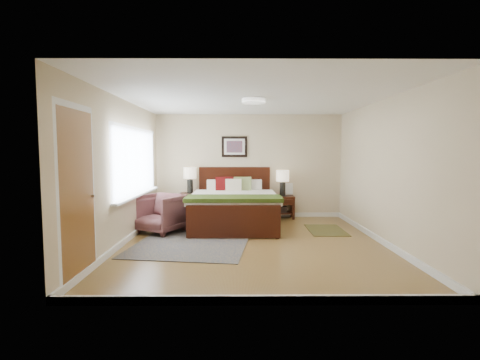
{
  "coord_description": "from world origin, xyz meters",
  "views": [
    {
      "loc": [
        -0.27,
        -5.98,
        1.58
      ],
      "look_at": [
        -0.23,
        0.71,
        1.05
      ],
      "focal_mm": 26.0,
      "sensor_mm": 36.0,
      "label": 1
    }
  ],
  "objects_px": {
    "lamp_right": "(283,179)",
    "armchair": "(160,213)",
    "nightstand_left": "(190,198)",
    "lamp_left": "(190,176)",
    "bed": "(234,200)",
    "rug_persian": "(196,239)",
    "nightstand_right": "(282,204)"
  },
  "relations": [
    {
      "from": "lamp_right",
      "to": "armchair",
      "type": "xyz_separation_m",
      "value": [
        -2.6,
        -1.45,
        -0.58
      ]
    },
    {
      "from": "nightstand_left",
      "to": "lamp_right",
      "type": "distance_m",
      "value": 2.26
    },
    {
      "from": "nightstand_left",
      "to": "lamp_left",
      "type": "xyz_separation_m",
      "value": [
        0.0,
        0.02,
        0.54
      ]
    },
    {
      "from": "lamp_left",
      "to": "nightstand_left",
      "type": "bearing_deg",
      "value": -90.0
    },
    {
      "from": "nightstand_left",
      "to": "armchair",
      "type": "bearing_deg",
      "value": -105.3
    },
    {
      "from": "bed",
      "to": "rug_persian",
      "type": "xyz_separation_m",
      "value": [
        -0.68,
        -1.14,
        -0.55
      ]
    },
    {
      "from": "nightstand_left",
      "to": "armchair",
      "type": "relative_size",
      "value": 0.73
    },
    {
      "from": "nightstand_right",
      "to": "rug_persian",
      "type": "distance_m",
      "value": 2.73
    },
    {
      "from": "bed",
      "to": "armchair",
      "type": "xyz_separation_m",
      "value": [
        -1.45,
        -0.58,
        -0.18
      ]
    },
    {
      "from": "rug_persian",
      "to": "armchair",
      "type": "bearing_deg",
      "value": 151.63
    },
    {
      "from": "lamp_left",
      "to": "rug_persian",
      "type": "xyz_separation_m",
      "value": [
        0.38,
        -2.01,
        -1.02
      ]
    },
    {
      "from": "lamp_right",
      "to": "lamp_left",
      "type": "bearing_deg",
      "value": 180.0
    },
    {
      "from": "nightstand_left",
      "to": "nightstand_right",
      "type": "bearing_deg",
      "value": 0.21
    },
    {
      "from": "nightstand_right",
      "to": "lamp_left",
      "type": "relative_size",
      "value": 0.9
    },
    {
      "from": "nightstand_right",
      "to": "lamp_right",
      "type": "distance_m",
      "value": 0.62
    },
    {
      "from": "lamp_right",
      "to": "armchair",
      "type": "relative_size",
      "value": 0.73
    },
    {
      "from": "rug_persian",
      "to": "nightstand_left",
      "type": "bearing_deg",
      "value": 108.42
    },
    {
      "from": "nightstand_right",
      "to": "lamp_left",
      "type": "distance_m",
      "value": 2.32
    },
    {
      "from": "nightstand_left",
      "to": "rug_persian",
      "type": "bearing_deg",
      "value": -79.2
    },
    {
      "from": "lamp_left",
      "to": "armchair",
      "type": "distance_m",
      "value": 1.64
    },
    {
      "from": "bed",
      "to": "armchair",
      "type": "distance_m",
      "value": 1.57
    },
    {
      "from": "lamp_right",
      "to": "rug_persian",
      "type": "distance_m",
      "value": 2.88
    },
    {
      "from": "nightstand_right",
      "to": "lamp_right",
      "type": "height_order",
      "value": "lamp_right"
    },
    {
      "from": "lamp_left",
      "to": "armchair",
      "type": "height_order",
      "value": "lamp_left"
    },
    {
      "from": "nightstand_right",
      "to": "rug_persian",
      "type": "xyz_separation_m",
      "value": [
        -1.83,
        -2.0,
        -0.33
      ]
    },
    {
      "from": "nightstand_left",
      "to": "lamp_left",
      "type": "bearing_deg",
      "value": 90.0
    },
    {
      "from": "nightstand_left",
      "to": "rug_persian",
      "type": "relative_size",
      "value": 0.23
    },
    {
      "from": "nightstand_left",
      "to": "lamp_left",
      "type": "relative_size",
      "value": 1.01
    },
    {
      "from": "nightstand_right",
      "to": "lamp_left",
      "type": "xyz_separation_m",
      "value": [
        -2.21,
        0.01,
        0.69
      ]
    },
    {
      "from": "nightstand_left",
      "to": "armchair",
      "type": "xyz_separation_m",
      "value": [
        -0.39,
        -1.43,
        -0.11
      ]
    },
    {
      "from": "bed",
      "to": "nightstand_right",
      "type": "relative_size",
      "value": 4.09
    },
    {
      "from": "bed",
      "to": "armchair",
      "type": "relative_size",
      "value": 2.68
    }
  ]
}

